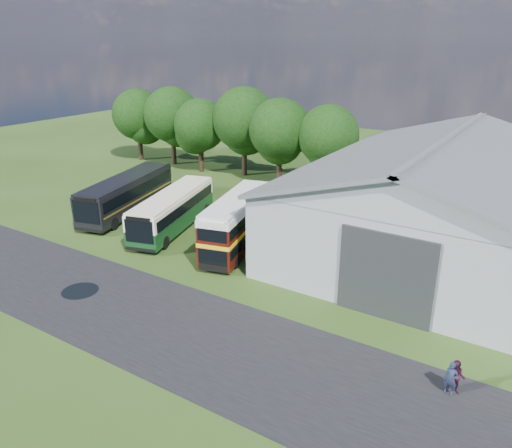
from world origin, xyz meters
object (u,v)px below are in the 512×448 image
Objects in this scene: bus_maroon_double at (237,224)px; storage_shed at (443,191)px; bus_green_single at (173,210)px; bus_dark_single at (127,194)px; visitor_b at (456,378)px; visitor_a at (451,379)px.

storage_shed is at bearing 21.17° from bus_maroon_double.
bus_green_single is 0.94× the size of bus_dark_single.
bus_green_single reaches higher than visitor_b.
bus_green_single is at bearing -22.81° from bus_dark_single.
bus_maroon_double is (6.56, -0.53, 0.37)m from bus_green_single.
visitor_b is at bearing -35.47° from bus_green_single.
storage_shed is at bearing 103.63° from visitor_b.
bus_maroon_double reaches higher than visitor_a.
bus_maroon_double is 18.62m from visitor_b.
bus_dark_single is at bearing 159.56° from bus_maroon_double.
bus_dark_single is at bearing 159.82° from visitor_b.
bus_dark_single is (-12.59, 1.43, -0.26)m from bus_maroon_double.
visitor_b is at bearing -39.08° from bus_maroon_double.
bus_maroon_double is (-12.05, -8.48, -2.21)m from storage_shed.
bus_maroon_double reaches higher than bus_green_single.
visitor_a is at bearing -74.49° from storage_shed.
bus_dark_single is (-24.65, -7.06, -2.47)m from storage_shed.
bus_green_single is 6.11m from bus_dark_single.
visitor_a is 0.27m from visitor_b.
visitor_b is at bearing 53.15° from visitor_a.
storage_shed reaches higher than bus_dark_single.
bus_green_single is 24.86m from visitor_b.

